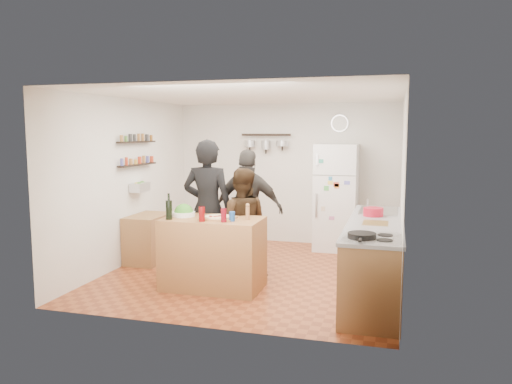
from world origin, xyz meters
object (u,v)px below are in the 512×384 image
(pepper_mill, at_px, (248,213))
(salt_canister, at_px, (232,216))
(fridge, at_px, (336,197))
(skillet, at_px, (362,235))
(person_left, at_px, (208,209))
(wall_clock, at_px, (340,123))
(wine_bottle, at_px, (169,210))
(person_back, at_px, (248,209))
(side_table, at_px, (149,238))
(red_bowl, at_px, (373,212))
(prep_island, at_px, (213,253))
(salad_bowl, at_px, (184,214))
(counter_run, at_px, (375,259))
(person_center, at_px, (241,224))

(pepper_mill, bearing_deg, salt_canister, -131.42)
(fridge, bearing_deg, skillet, -78.92)
(person_left, xyz_separation_m, fridge, (1.51, 2.10, -0.05))
(fridge, relative_size, wall_clock, 6.00)
(wine_bottle, relative_size, pepper_mill, 1.52)
(person_left, relative_size, person_back, 1.09)
(skillet, distance_m, side_table, 3.80)
(red_bowl, relative_size, wall_clock, 0.86)
(prep_island, relative_size, wall_clock, 4.17)
(prep_island, bearing_deg, wall_clock, 66.61)
(salad_bowl, bearing_deg, wall_clock, 59.60)
(salt_canister, xyz_separation_m, wall_clock, (0.96, 3.03, 1.18))
(pepper_mill, bearing_deg, salad_bowl, 180.00)
(prep_island, xyz_separation_m, person_left, (-0.25, 0.48, 0.50))
(counter_run, bearing_deg, side_table, 168.64)
(pepper_mill, bearing_deg, fridge, 72.27)
(person_center, relative_size, person_back, 0.87)
(person_back, bearing_deg, prep_island, 81.30)
(person_left, bearing_deg, skillet, 147.12)
(salt_canister, relative_size, counter_run, 0.04)
(salad_bowl, height_order, person_back, person_back)
(prep_island, relative_size, side_table, 1.56)
(person_back, bearing_deg, counter_run, 158.45)
(person_back, height_order, red_bowl, person_back)
(side_table, bearing_deg, pepper_mill, -26.19)
(person_center, bearing_deg, salad_bowl, 25.43)
(person_left, bearing_deg, person_back, -131.11)
(person_back, height_order, counter_run, person_back)
(person_center, height_order, person_back, person_back)
(wine_bottle, bearing_deg, counter_run, 11.34)
(person_center, bearing_deg, salt_canister, 86.85)
(salt_canister, distance_m, fridge, 2.87)
(wine_bottle, height_order, counter_run, wine_bottle)
(fridge, bearing_deg, pepper_mill, -107.73)
(person_left, xyz_separation_m, skillet, (2.16, -1.22, -0.01))
(salt_canister, xyz_separation_m, skillet, (1.61, -0.62, -0.02))
(wine_bottle, distance_m, person_center, 1.06)
(prep_island, height_order, person_back, person_back)
(prep_island, bearing_deg, pepper_mill, 6.34)
(salt_canister, xyz_separation_m, red_bowl, (1.66, 0.80, 0.00))
(salt_canister, bearing_deg, prep_island, 158.20)
(skillet, xyz_separation_m, fridge, (-0.65, 3.32, -0.05))
(pepper_mill, bearing_deg, skillet, -28.33)
(salt_canister, xyz_separation_m, person_left, (-0.55, 0.60, -0.02))
(person_back, height_order, side_table, person_back)
(salt_canister, bearing_deg, wall_clock, 72.44)
(counter_run, distance_m, red_bowl, 0.66)
(salt_canister, bearing_deg, counter_run, 13.28)
(salt_canister, bearing_deg, wine_bottle, -172.87)
(wine_bottle, distance_m, red_bowl, 2.62)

